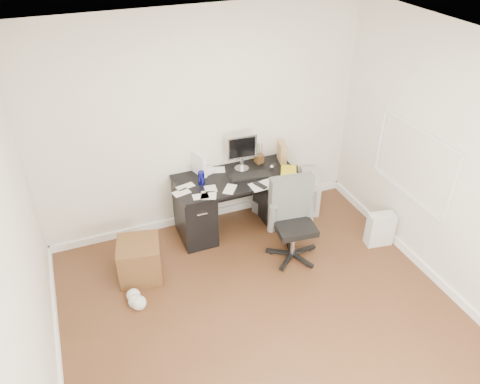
% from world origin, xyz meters
% --- Properties ---
extents(ground, '(4.00, 4.00, 0.00)m').
position_xyz_m(ground, '(0.00, 0.00, 0.00)').
color(ground, '#4D3018').
rests_on(ground, ground).
extents(room_shell, '(4.02, 4.02, 2.71)m').
position_xyz_m(room_shell, '(0.03, 0.03, 1.66)').
color(room_shell, beige).
rests_on(room_shell, ground).
extents(desk, '(1.50, 0.70, 0.75)m').
position_xyz_m(desk, '(0.30, 1.65, 0.40)').
color(desk, black).
rests_on(desk, ground).
extents(loose_papers, '(1.10, 0.60, 0.00)m').
position_xyz_m(loose_papers, '(0.10, 1.60, 0.75)').
color(loose_papers, silver).
rests_on(loose_papers, desk).
extents(lcd_monitor, '(0.39, 0.24, 0.47)m').
position_xyz_m(lcd_monitor, '(0.42, 1.80, 0.98)').
color(lcd_monitor, silver).
rests_on(lcd_monitor, desk).
extents(keyboard, '(0.52, 0.24, 0.03)m').
position_xyz_m(keyboard, '(0.45, 1.59, 0.76)').
color(keyboard, black).
rests_on(keyboard, desk).
extents(computer_mouse, '(0.07, 0.07, 0.06)m').
position_xyz_m(computer_mouse, '(0.77, 1.67, 0.78)').
color(computer_mouse, silver).
rests_on(computer_mouse, desk).
extents(travel_mug, '(0.08, 0.08, 0.17)m').
position_xyz_m(travel_mug, '(-0.14, 1.66, 0.83)').
color(travel_mug, navy).
rests_on(travel_mug, desk).
extents(white_binder, '(0.18, 0.27, 0.28)m').
position_xyz_m(white_binder, '(-0.10, 1.89, 0.89)').
color(white_binder, white).
rests_on(white_binder, desk).
extents(magazine_file, '(0.15, 0.23, 0.25)m').
position_xyz_m(magazine_file, '(0.98, 1.81, 0.87)').
color(magazine_file, '#A3854F').
rests_on(magazine_file, desk).
extents(pen_cup, '(0.14, 0.14, 0.27)m').
position_xyz_m(pen_cup, '(0.69, 1.87, 0.89)').
color(pen_cup, '#563218').
rests_on(pen_cup, desk).
extents(yellow_book, '(0.30, 0.32, 0.04)m').
position_xyz_m(yellow_book, '(0.93, 1.49, 0.77)').
color(yellow_book, yellow).
rests_on(yellow_book, desk).
extents(paper_remote, '(0.29, 0.24, 0.02)m').
position_xyz_m(paper_remote, '(0.50, 1.36, 0.76)').
color(paper_remote, silver).
rests_on(paper_remote, desk).
extents(office_chair, '(0.63, 0.63, 1.01)m').
position_xyz_m(office_chair, '(0.70, 0.86, 0.51)').
color(office_chair, '#4A4C4A').
rests_on(office_chair, ground).
extents(pc_tower, '(0.39, 0.54, 0.50)m').
position_xyz_m(pc_tower, '(1.38, 1.70, 0.25)').
color(pc_tower, '#A7A197').
rests_on(pc_tower, ground).
extents(shopping_bag, '(0.35, 0.27, 0.43)m').
position_xyz_m(shopping_bag, '(1.79, 0.69, 0.21)').
color(shopping_bag, silver).
rests_on(shopping_bag, ground).
extents(wicker_basket, '(0.54, 0.54, 0.46)m').
position_xyz_m(wicker_basket, '(-1.03, 1.20, 0.23)').
color(wicker_basket, '#533419').
rests_on(wicker_basket, ground).
extents(desk_printer, '(0.37, 0.34, 0.18)m').
position_xyz_m(desk_printer, '(0.79, 1.83, 0.09)').
color(desk_printer, slate).
rests_on(desk_printer, ground).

